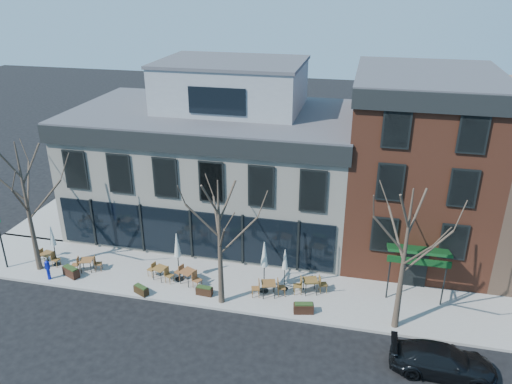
% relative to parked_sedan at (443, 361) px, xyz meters
% --- Properties ---
extents(ground, '(120.00, 120.00, 0.00)m').
position_rel_parked_sedan_xyz_m(ground, '(-13.94, 6.54, -0.66)').
color(ground, black).
rests_on(ground, ground).
extents(sidewalk_front, '(33.50, 4.70, 0.15)m').
position_rel_parked_sedan_xyz_m(sidewalk_front, '(-10.69, 4.39, -0.59)').
color(sidewalk_front, gray).
rests_on(sidewalk_front, ground).
extents(sidewalk_side, '(4.50, 12.00, 0.15)m').
position_rel_parked_sedan_xyz_m(sidewalk_side, '(-25.19, 12.54, -0.59)').
color(sidewalk_side, gray).
rests_on(sidewalk_side, ground).
extents(corner_building, '(18.39, 10.39, 11.10)m').
position_rel_parked_sedan_xyz_m(corner_building, '(-13.87, 11.61, 4.06)').
color(corner_building, silver).
rests_on(corner_building, ground).
extents(red_brick_building, '(8.20, 11.78, 11.18)m').
position_rel_parked_sedan_xyz_m(red_brick_building, '(-0.94, 11.52, 4.98)').
color(red_brick_building, brown).
rests_on(red_brick_building, ground).
extents(tree_corner, '(3.93, 3.98, 7.92)m').
position_rel_parked_sedan_xyz_m(tree_corner, '(-22.43, 3.34, 3.59)').
color(tree_corner, '#382B21').
rests_on(tree_corner, sidewalk_front).
extents(tree_mid, '(3.50, 3.55, 7.04)m').
position_rel_parked_sedan_xyz_m(tree_mid, '(-10.93, 2.64, 3.13)').
color(tree_mid, '#382B21').
rests_on(tree_mid, sidewalk_front).
extents(tree_right, '(3.72, 3.77, 7.48)m').
position_rel_parked_sedan_xyz_m(tree_right, '(-1.93, 2.64, 3.36)').
color(tree_right, '#382B21').
rests_on(tree_right, sidewalk_front).
extents(sign_pole, '(0.50, 0.10, 3.40)m').
position_rel_parked_sedan_xyz_m(sign_pole, '(-24.44, 3.04, 1.41)').
color(sign_pole, black).
rests_on(sign_pole, sidewalk_front).
extents(parked_sedan, '(4.58, 1.92, 1.32)m').
position_rel_parked_sedan_xyz_m(parked_sedan, '(0.00, 0.00, 0.00)').
color(parked_sedan, black).
rests_on(parked_sedan, ground).
extents(call_box, '(0.25, 0.25, 1.24)m').
position_rel_parked_sedan_xyz_m(call_box, '(-21.22, 2.49, 0.15)').
color(call_box, '#0B179B').
rests_on(call_box, sidewalk_front).
extents(cafe_set_0, '(1.76, 0.79, 0.90)m').
position_rel_parked_sedan_xyz_m(cafe_set_0, '(-22.25, 3.93, -0.05)').
color(cafe_set_0, brown).
rests_on(cafe_set_0, sidewalk_front).
extents(cafe_set_1, '(1.81, 0.96, 0.93)m').
position_rel_parked_sedan_xyz_m(cafe_set_1, '(-19.54, 3.76, -0.03)').
color(cafe_set_1, brown).
rests_on(cafe_set_1, sidewalk_front).
extents(cafe_set_2, '(1.80, 0.95, 0.93)m').
position_rel_parked_sedan_xyz_m(cafe_set_2, '(-14.97, 3.92, -0.04)').
color(cafe_set_2, brown).
rests_on(cafe_set_2, sidewalk_front).
extents(cafe_set_3, '(1.92, 1.20, 1.00)m').
position_rel_parked_sedan_xyz_m(cafe_set_3, '(-13.27, 3.87, 0.00)').
color(cafe_set_3, brown).
rests_on(cafe_set_3, sidewalk_front).
extents(cafe_set_4, '(1.95, 1.00, 1.00)m').
position_rel_parked_sedan_xyz_m(cafe_set_4, '(-8.61, 3.74, 0.00)').
color(cafe_set_4, brown).
rests_on(cafe_set_4, sidewalk_front).
extents(cafe_set_5, '(1.96, 1.06, 1.01)m').
position_rel_parked_sedan_xyz_m(cafe_set_5, '(-6.43, 4.53, 0.01)').
color(cafe_set_5, brown).
rests_on(cafe_set_5, sidewalk_front).
extents(umbrella_0, '(0.42, 0.42, 2.62)m').
position_rel_parked_sedan_xyz_m(umbrella_0, '(-21.67, 3.94, 1.34)').
color(umbrella_0, black).
rests_on(umbrella_0, sidewalk_front).
extents(umbrella_2, '(0.48, 0.48, 3.00)m').
position_rel_parked_sedan_xyz_m(umbrella_2, '(-13.90, 4.10, 1.61)').
color(umbrella_2, black).
rests_on(umbrella_2, sidewalk_front).
extents(umbrella_3, '(0.50, 0.50, 3.11)m').
position_rel_parked_sedan_xyz_m(umbrella_3, '(-8.92, 4.08, 1.68)').
color(umbrella_3, black).
rests_on(umbrella_3, sidewalk_front).
extents(umbrella_4, '(0.40, 0.40, 2.53)m').
position_rel_parked_sedan_xyz_m(umbrella_4, '(-7.87, 4.54, 1.27)').
color(umbrella_4, black).
rests_on(umbrella_4, sidewalk_front).
extents(planter_0, '(1.15, 0.81, 0.60)m').
position_rel_parked_sedan_xyz_m(planter_0, '(-20.15, 3.04, -0.21)').
color(planter_0, black).
rests_on(planter_0, sidewalk_front).
extents(planter_1, '(0.95, 0.69, 0.49)m').
position_rel_parked_sedan_xyz_m(planter_1, '(-15.44, 2.34, -0.26)').
color(planter_1, black).
rests_on(planter_1, sidewalk_front).
extents(planter_2, '(0.93, 0.42, 0.51)m').
position_rel_parked_sedan_xyz_m(planter_2, '(-12.04, 3.04, -0.26)').
color(planter_2, black).
rests_on(planter_2, sidewalk_front).
extents(planter_3, '(1.10, 0.63, 0.58)m').
position_rel_parked_sedan_xyz_m(planter_3, '(-6.53, 2.68, -0.22)').
color(planter_3, black).
rests_on(planter_3, sidewalk_front).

